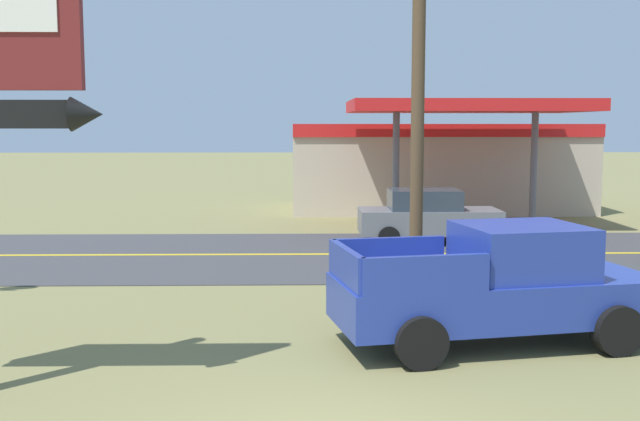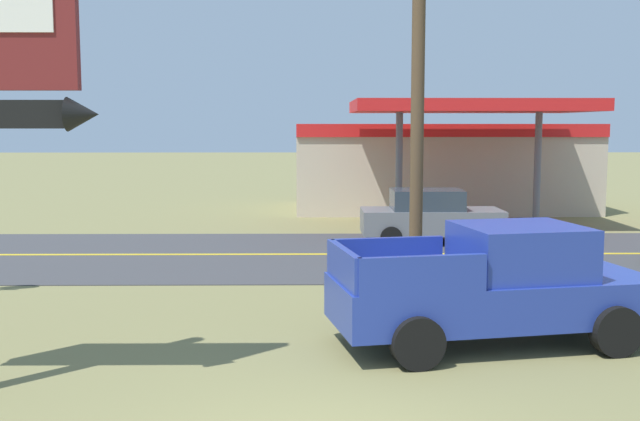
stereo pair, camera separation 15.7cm
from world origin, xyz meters
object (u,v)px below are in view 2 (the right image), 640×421
object	(u,v)px
gas_station	(441,164)
car_grey_far_lane	(430,216)
utility_pole	(418,86)
pickup_blue_parked_on_lawn	(497,286)

from	to	relation	value
gas_station	car_grey_far_lane	xyz separation A→B (m)	(-1.85, -9.17, -1.11)
utility_pole	gas_station	world-z (taller)	utility_pole
utility_pole	car_grey_far_lane	world-z (taller)	utility_pole
utility_pole	gas_station	xyz separation A→B (m)	(3.35, 16.96, -2.39)
utility_pole	pickup_blue_parked_on_lawn	distance (m)	4.52
gas_station	pickup_blue_parked_on_lawn	bearing A→B (deg)	-96.94
car_grey_far_lane	pickup_blue_parked_on_lawn	bearing A→B (deg)	-93.04
gas_station	pickup_blue_parked_on_lawn	size ratio (longest dim) A/B	2.19
pickup_blue_parked_on_lawn	car_grey_far_lane	bearing A→B (deg)	86.96
pickup_blue_parked_on_lawn	car_grey_far_lane	xyz separation A→B (m)	(0.56, 10.64, -0.13)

